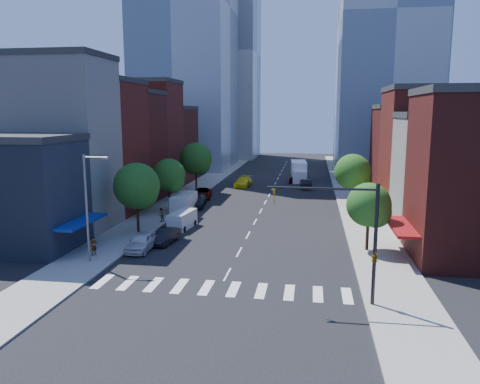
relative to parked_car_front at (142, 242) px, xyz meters
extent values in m
plane|color=black|center=(8.91, -5.15, -0.82)|extent=(220.00, 220.00, 0.00)
cube|color=gray|center=(-3.59, 34.85, -0.75)|extent=(5.00, 120.00, 0.15)
cube|color=gray|center=(21.41, 34.85, -0.75)|extent=(5.00, 120.00, 0.15)
cube|color=silver|center=(8.91, -8.15, -0.82)|extent=(19.00, 3.00, 0.01)
cube|color=#293144|center=(-12.09, -1.15, 4.18)|extent=(12.00, 8.00, 10.00)
cube|color=#B6B2A8|center=(-12.09, 6.85, 8.18)|extent=(12.00, 8.00, 18.00)
cube|color=maroon|center=(-12.09, 15.35, 7.18)|extent=(12.00, 9.00, 16.00)
cube|color=#501714|center=(-12.09, 23.85, 6.68)|extent=(12.00, 8.00, 15.00)
cube|color=maroon|center=(-12.09, 32.35, 7.68)|extent=(12.00, 9.00, 17.00)
cube|color=#501714|center=(-12.09, 41.85, 5.68)|extent=(12.00, 10.00, 13.00)
cube|color=#B6B2A8|center=(29.91, 9.85, 5.18)|extent=(12.00, 8.00, 12.00)
cube|color=maroon|center=(29.91, 18.85, 6.68)|extent=(12.00, 10.00, 15.00)
cube|color=#501714|center=(29.91, 28.85, 5.68)|extent=(12.00, 10.00, 13.00)
cube|color=#8C99A8|center=(-13.09, 64.85, 34.18)|extent=(20.00, 22.00, 70.00)
cube|color=#9EA5AD|center=(28.91, 56.85, 29.18)|extent=(18.00, 20.00, 60.00)
cube|color=#9EA5AD|center=(-9.09, 89.85, 27.18)|extent=(18.00, 18.00, 56.00)
cylinder|color=black|center=(19.41, -9.65, 3.33)|extent=(0.24, 0.24, 8.00)
cylinder|color=black|center=(15.91, -9.65, 6.93)|extent=(7.00, 0.16, 0.16)
imported|color=gold|center=(12.91, -9.65, 6.33)|extent=(0.22, 0.18, 1.10)
imported|color=gold|center=(19.41, -9.65, 2.53)|extent=(0.48, 2.24, 0.90)
cylinder|color=slate|center=(-3.09, -4.15, 3.83)|extent=(0.20, 0.20, 9.00)
cylinder|color=slate|center=(-2.09, -4.15, 8.13)|extent=(2.00, 0.14, 0.14)
cube|color=slate|center=(-1.19, -4.15, 8.08)|extent=(0.50, 0.25, 0.18)
cylinder|color=black|center=(-2.59, 5.85, 1.29)|extent=(0.28, 0.28, 3.92)
sphere|color=#164E19|center=(-2.59, 5.85, 4.23)|extent=(4.80, 4.80, 4.80)
sphere|color=#164E19|center=(-1.99, 5.55, 3.53)|extent=(3.36, 3.36, 3.36)
cylinder|color=black|center=(-2.59, 16.85, 1.15)|extent=(0.28, 0.28, 3.64)
sphere|color=#164E19|center=(-2.59, 16.85, 3.88)|extent=(4.20, 4.20, 4.20)
sphere|color=#164E19|center=(-1.99, 16.55, 3.23)|extent=(2.94, 2.94, 2.94)
cylinder|color=black|center=(-2.59, 30.85, 1.43)|extent=(0.28, 0.28, 4.20)
sphere|color=#164E19|center=(-2.59, 30.85, 4.58)|extent=(5.00, 5.00, 5.00)
sphere|color=#164E19|center=(-1.99, 30.55, 3.83)|extent=(3.50, 3.50, 3.50)
cylinder|color=black|center=(20.41, 2.85, 1.01)|extent=(0.28, 0.28, 3.36)
sphere|color=#164E19|center=(20.41, 2.85, 3.53)|extent=(4.00, 4.00, 4.00)
sphere|color=#164E19|center=(21.01, 2.55, 2.93)|extent=(2.80, 2.80, 2.80)
cylinder|color=black|center=(20.41, 20.85, 1.29)|extent=(0.28, 0.28, 3.92)
sphere|color=#164E19|center=(20.41, 20.85, 4.23)|extent=(4.60, 4.60, 4.60)
sphere|color=#164E19|center=(21.01, 20.55, 3.53)|extent=(3.22, 3.22, 3.22)
imported|color=silver|center=(0.00, 0.00, 0.00)|extent=(2.07, 4.88, 1.65)
imported|color=black|center=(1.41, 2.68, -0.11)|extent=(1.99, 4.47, 1.43)
imported|color=#999999|center=(-0.59, 26.29, -0.06)|extent=(3.25, 5.76, 1.52)
imported|color=black|center=(0.13, 20.00, -0.01)|extent=(2.84, 5.80, 1.62)
cube|color=silver|center=(1.41, 8.62, 0.11)|extent=(2.33, 4.63, 1.86)
cube|color=black|center=(1.19, 6.95, 0.37)|extent=(1.74, 1.09, 0.80)
cylinder|color=black|center=(0.42, 7.23, -0.51)|extent=(0.31, 0.70, 0.67)
cylinder|color=black|center=(2.01, 7.03, -0.51)|extent=(0.31, 0.70, 0.67)
cylinder|color=black|center=(0.81, 10.22, -0.51)|extent=(0.31, 0.70, 0.67)
cylinder|color=black|center=(2.39, 10.02, -0.51)|extent=(0.31, 0.70, 0.67)
cube|color=silver|center=(-0.59, 16.47, 0.36)|extent=(2.35, 5.67, 2.37)
cube|color=black|center=(-0.56, 14.32, 0.70)|extent=(2.10, 1.16, 1.01)
cylinder|color=black|center=(-1.57, 14.53, -0.43)|extent=(0.30, 0.86, 0.86)
cylinder|color=black|center=(0.46, 14.57, -0.43)|extent=(0.30, 0.86, 0.86)
cylinder|color=black|center=(-1.64, 18.37, -0.43)|extent=(0.30, 0.86, 0.86)
cylinder|color=black|center=(0.39, 18.40, -0.43)|extent=(0.30, 0.86, 0.86)
imported|color=yellow|center=(3.77, 38.08, 0.00)|extent=(2.82, 5.86, 1.65)
imported|color=black|center=(14.30, 37.92, -0.05)|extent=(2.15, 4.85, 1.55)
imported|color=#999999|center=(12.23, 43.85, -0.18)|extent=(1.89, 3.92, 1.29)
cube|color=white|center=(12.86, 46.78, 0.97)|extent=(3.21, 7.46, 3.59)
cube|color=white|center=(13.17, 42.53, 0.41)|extent=(2.61, 2.19, 2.24)
cylinder|color=black|center=(11.87, 43.34, -0.32)|extent=(0.41, 1.03, 1.01)
cylinder|color=black|center=(14.33, 43.51, -0.32)|extent=(0.41, 1.03, 1.01)
cylinder|color=black|center=(11.51, 48.37, -0.32)|extent=(0.41, 1.03, 1.01)
cylinder|color=black|center=(13.97, 48.55, -0.32)|extent=(0.41, 1.03, 1.01)
imported|color=#999999|center=(-3.52, -2.43, 0.15)|extent=(0.61, 0.71, 1.65)
imported|color=#999999|center=(-1.69, 10.64, 0.13)|extent=(0.85, 0.95, 1.61)
camera|label=1|loc=(15.25, -39.64, 11.78)|focal=35.00mm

